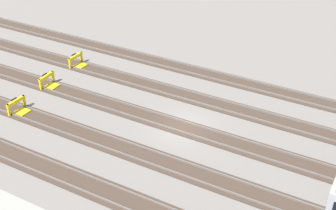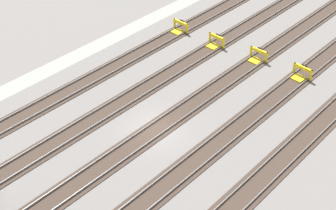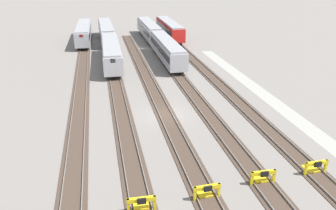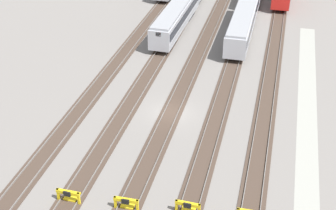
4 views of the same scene
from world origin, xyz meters
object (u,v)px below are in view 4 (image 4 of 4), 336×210
at_px(bumper_stop_middle_track, 127,203).
at_px(bumper_stop_far_inner_track, 70,195).
at_px(subway_car_front_row_left_inner, 176,17).
at_px(subway_car_front_row_leftmost, 243,23).
at_px(bumper_stop_near_inner_track, 188,207).

relative_size(bumper_stop_middle_track, bumper_stop_far_inner_track, 1.00).
xyz_separation_m(bumper_stop_middle_track, bumper_stop_far_inner_track, (-0.32, 4.72, 0.00)).
bearing_deg(subway_car_front_row_left_inner, subway_car_front_row_leftmost, -90.00).
bearing_deg(bumper_stop_far_inner_track, bumper_stop_middle_track, -86.11).
bearing_deg(subway_car_front_row_leftmost, bumper_stop_middle_track, 172.43).
bearing_deg(bumper_stop_near_inner_track, bumper_stop_far_inner_track, 96.55).
height_order(bumper_stop_near_inner_track, bumper_stop_middle_track, same).
xyz_separation_m(subway_car_front_row_leftmost, bumper_stop_near_inner_track, (-35.24, 0.04, -1.53)).
bearing_deg(bumper_stop_far_inner_track, subway_car_front_row_left_inner, -0.02).
distance_m(bumper_stop_near_inner_track, bumper_stop_middle_track, 4.81).
xyz_separation_m(subway_car_front_row_left_inner, bumper_stop_far_inner_track, (-36.33, 0.01, -1.53)).
height_order(subway_car_front_row_left_inner, bumper_stop_middle_track, subway_car_front_row_left_inner).
height_order(subway_car_front_row_leftmost, bumper_stop_middle_track, subway_car_front_row_leftmost).
relative_size(subway_car_front_row_leftmost, bumper_stop_near_inner_track, 8.98).
distance_m(subway_car_front_row_leftmost, bumper_stop_far_inner_track, 37.59).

